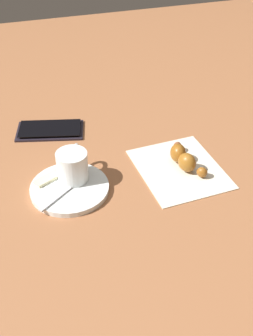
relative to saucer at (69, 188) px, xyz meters
The scene contains 8 objects.
ground_plane 0.12m from the saucer, behind, with size 1.80×1.80×0.00m, color #9E633D.
saucer is the anchor object (origin of this frame).
espresso_cup 0.04m from the saucer, 122.26° to the right, with size 0.06×0.08×0.06m.
teaspoon 0.01m from the saucer, 141.26° to the left, with size 0.10×0.08×0.01m.
sugar_packet 0.04m from the saucer, 44.01° to the right, with size 0.06×0.02×0.01m, color beige.
napkin 0.21m from the saucer, behind, with size 0.15×0.18×0.00m, color silver.
croissant 0.22m from the saucer, behind, with size 0.05×0.12×0.04m.
cell_phone 0.20m from the saucer, 88.97° to the right, with size 0.15×0.11×0.01m.
Camera 1 is at (0.19, 0.60, 0.52)m, focal length 46.98 mm.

